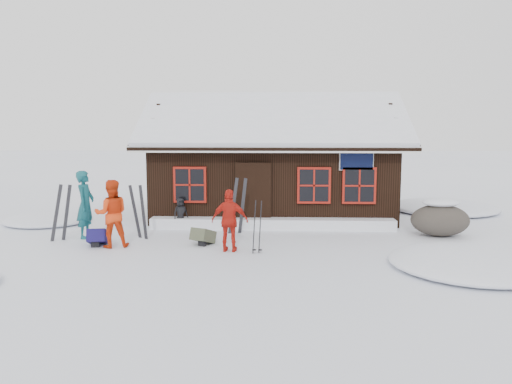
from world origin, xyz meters
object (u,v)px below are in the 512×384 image
(backpack_blue, at_px, (97,239))
(backpack_olive, at_px, (203,239))
(boulder, at_px, (440,219))
(ski_poles, at_px, (257,228))
(skier_teal, at_px, (85,204))
(ski_pair_left, at_px, (62,213))
(skier_orange_left, at_px, (112,214))
(skier_orange_right, at_px, (230,221))
(skier_crouched, at_px, (181,213))

(backpack_blue, distance_m, backpack_olive, 2.81)
(boulder, relative_size, ski_poles, 1.22)
(ski_poles, bearing_deg, skier_teal, 162.51)
(boulder, distance_m, ski_pair_left, 10.78)
(boulder, height_order, backpack_blue, boulder)
(skier_teal, height_order, skier_orange_left, skier_teal)
(skier_orange_right, distance_m, backpack_olive, 1.24)
(boulder, bearing_deg, ski_poles, -156.49)
(skier_orange_left, xyz_separation_m, ski_poles, (3.84, -0.47, -0.25))
(ski_pair_left, relative_size, backpack_blue, 2.61)
(skier_orange_left, relative_size, boulder, 1.07)
(skier_orange_right, xyz_separation_m, ski_poles, (0.70, -0.13, -0.15))
(backpack_olive, bearing_deg, skier_orange_right, -17.56)
(skier_orange_right, relative_size, boulder, 0.95)
(backpack_blue, relative_size, backpack_olive, 1.03)
(skier_teal, height_order, ski_pair_left, skier_teal)
(backpack_blue, bearing_deg, skier_orange_right, -19.08)
(boulder, height_order, backpack_olive, boulder)
(skier_teal, bearing_deg, backpack_blue, -145.82)
(skier_crouched, relative_size, ski_poles, 0.70)
(skier_teal, relative_size, skier_orange_left, 1.08)
(boulder, relative_size, backpack_olive, 2.76)
(skier_orange_left, distance_m, skier_orange_right, 3.17)
(backpack_olive, bearing_deg, backpack_blue, -150.26)
(skier_crouched, height_order, ski_poles, ski_poles)
(skier_crouched, bearing_deg, backpack_olive, -98.12)
(backpack_blue, bearing_deg, ski_pair_left, 142.16)
(skier_teal, xyz_separation_m, ski_poles, (4.96, -1.56, -0.32))
(skier_orange_left, height_order, backpack_olive, skier_orange_left)
(skier_crouched, height_order, ski_pair_left, ski_pair_left)
(skier_orange_left, bearing_deg, backpack_blue, -33.73)
(skier_crouched, relative_size, ski_pair_left, 0.59)
(ski_pair_left, bearing_deg, boulder, -5.39)
(ski_poles, xyz_separation_m, backpack_blue, (-4.29, 0.59, -0.48))
(ski_poles, xyz_separation_m, backpack_olive, (-1.49, 0.85, -0.48))
(ski_poles, relative_size, backpack_olive, 2.26)
(skier_orange_right, height_order, skier_crouched, skier_orange_right)
(boulder, xyz_separation_m, backpack_blue, (-9.52, -1.68, -0.33))
(backpack_olive, bearing_deg, skier_teal, -167.20)
(skier_orange_left, relative_size, ski_pair_left, 1.10)
(skier_orange_left, relative_size, skier_orange_right, 1.12)
(ski_pair_left, bearing_deg, ski_poles, -23.33)
(skier_orange_left, bearing_deg, skier_crouched, -135.48)
(backpack_olive, bearing_deg, boulder, 36.44)
(ski_poles, relative_size, backpack_blue, 2.20)
(skier_orange_left, bearing_deg, boulder, 172.63)
(skier_orange_right, bearing_deg, ski_poles, 173.47)
(skier_orange_left, xyz_separation_m, ski_pair_left, (-1.65, 0.71, -0.12))
(skier_teal, bearing_deg, skier_crouched, -59.00)
(skier_crouched, bearing_deg, backpack_blue, -158.88)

